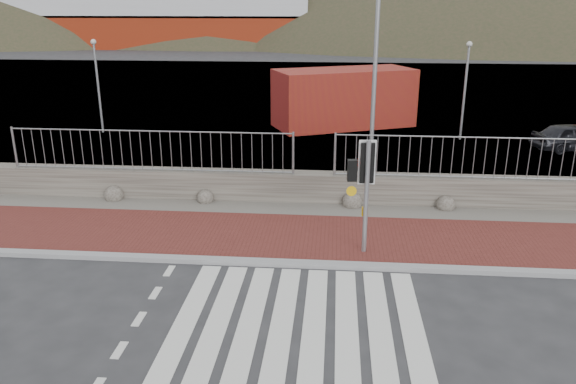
# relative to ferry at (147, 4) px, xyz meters

# --- Properties ---
(ground) EXTENTS (220.00, 220.00, 0.00)m
(ground) POSITION_rel_ferry_xyz_m (24.65, -67.90, -5.36)
(ground) COLOR #28282B
(ground) RESTS_ON ground
(sidewalk_far) EXTENTS (40.00, 3.00, 0.08)m
(sidewalk_far) POSITION_rel_ferry_xyz_m (24.65, -63.40, -5.32)
(sidewalk_far) COLOR maroon
(sidewalk_far) RESTS_ON ground
(kerb_far) EXTENTS (40.00, 0.25, 0.12)m
(kerb_far) POSITION_rel_ferry_xyz_m (24.65, -64.90, -5.31)
(kerb_far) COLOR gray
(kerb_far) RESTS_ON ground
(zebra_crossing) EXTENTS (4.62, 5.60, 0.01)m
(zebra_crossing) POSITION_rel_ferry_xyz_m (24.65, -67.90, -5.36)
(zebra_crossing) COLOR silver
(zebra_crossing) RESTS_ON ground
(gravel_strip) EXTENTS (40.00, 1.50, 0.06)m
(gravel_strip) POSITION_rel_ferry_xyz_m (24.65, -61.40, -5.33)
(gravel_strip) COLOR #59544C
(gravel_strip) RESTS_ON ground
(stone_wall) EXTENTS (40.00, 0.60, 0.90)m
(stone_wall) POSITION_rel_ferry_xyz_m (24.65, -60.60, -4.91)
(stone_wall) COLOR #49443C
(stone_wall) RESTS_ON ground
(railing) EXTENTS (18.07, 0.07, 1.22)m
(railing) POSITION_rel_ferry_xyz_m (24.65, -60.75, -3.54)
(railing) COLOR gray
(railing) RESTS_ON stone_wall
(quay) EXTENTS (120.00, 40.00, 0.50)m
(quay) POSITION_rel_ferry_xyz_m (24.65, -40.00, -5.36)
(quay) COLOR #4C4C4F
(quay) RESTS_ON ground
(water) EXTENTS (220.00, 50.00, 0.05)m
(water) POSITION_rel_ferry_xyz_m (24.65, -5.00, -5.36)
(water) COLOR #3F4C54
(water) RESTS_ON ground
(ferry) EXTENTS (50.00, 16.00, 20.00)m
(ferry) POSITION_rel_ferry_xyz_m (0.00, 0.00, 0.00)
(ferry) COLOR maroon
(ferry) RESTS_ON ground
(hills_backdrop) EXTENTS (254.00, 90.00, 100.00)m
(hills_backdrop) POSITION_rel_ferry_xyz_m (31.40, 20.00, -28.42)
(hills_backdrop) COLOR #2D331E
(hills_backdrop) RESTS_ON ground
(traffic_signal_far) EXTENTS (0.67, 0.27, 2.76)m
(traffic_signal_far) POSITION_rel_ferry_xyz_m (25.95, -64.14, -3.36)
(traffic_signal_far) COLOR gray
(traffic_signal_far) RESTS_ON ground
(streetlight) EXTENTS (1.54, 0.58, 7.40)m
(streetlight) POSITION_rel_ferry_xyz_m (26.45, -59.83, -1.19)
(streetlight) COLOR gray
(streetlight) RESTS_ON ground
(shipping_container) EXTENTS (6.96, 5.05, 2.68)m
(shipping_container) POSITION_rel_ferry_xyz_m (25.60, -49.68, -4.02)
(shipping_container) COLOR maroon
(shipping_container) RESTS_ON ground
(car_a) EXTENTS (3.41, 2.01, 1.09)m
(car_a) POSITION_rel_ferry_xyz_m (34.70, -53.56, -4.82)
(car_a) COLOR black
(car_a) RESTS_ON ground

